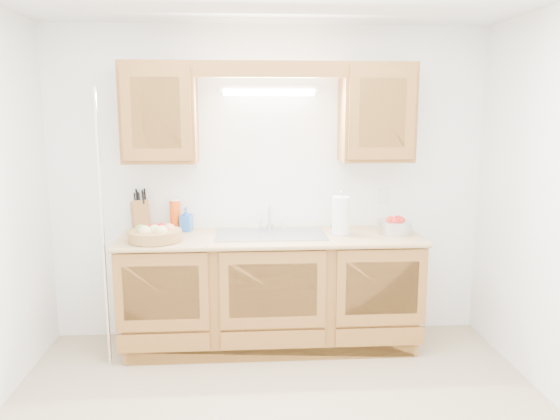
{
  "coord_description": "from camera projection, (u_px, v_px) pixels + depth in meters",
  "views": [
    {
      "loc": [
        -0.2,
        -2.89,
        1.83
      ],
      "look_at": [
        0.05,
        0.85,
        1.16
      ],
      "focal_mm": 35.0,
      "sensor_mm": 36.0,
      "label": 1
    }
  ],
  "objects": [
    {
      "name": "room",
      "position": [
        282.0,
        221.0,
        2.95
      ],
      "size": [
        3.52,
        3.5,
        2.5
      ],
      "color": "tan",
      "rests_on": "ground"
    },
    {
      "name": "sponge",
      "position": [
        339.0,
        226.0,
        4.47
      ],
      "size": [
        0.13,
        0.1,
        0.02
      ],
      "rotation": [
        0.0,
        0.0,
        0.25
      ],
      "color": "#CC333F",
      "rests_on": "countertop"
    },
    {
      "name": "countertop",
      "position": [
        271.0,
        238.0,
        4.18
      ],
      "size": [
        2.3,
        0.63,
        0.04
      ],
      "primitive_type": "cube",
      "color": "tan",
      "rests_on": "base_cabinets"
    },
    {
      "name": "apple_bowl",
      "position": [
        395.0,
        226.0,
        4.23
      ],
      "size": [
        0.27,
        0.27,
        0.14
      ],
      "rotation": [
        0.0,
        0.0,
        -0.0
      ],
      "color": "silver",
      "rests_on": "countertop"
    },
    {
      "name": "upper_cabinet_left",
      "position": [
        160.0,
        113.0,
        4.11
      ],
      "size": [
        0.55,
        0.33,
        0.75
      ],
      "primitive_type": "cube",
      "color": "#935B2B",
      "rests_on": "room"
    },
    {
      "name": "orange_canister",
      "position": [
        175.0,
        215.0,
        4.34
      ],
      "size": [
        0.1,
        0.1,
        0.25
      ],
      "rotation": [
        0.0,
        0.0,
        -0.26
      ],
      "color": "#ED4E0D",
      "rests_on": "countertop"
    },
    {
      "name": "fluorescent_fixture",
      "position": [
        269.0,
        90.0,
        4.21
      ],
      "size": [
        0.76,
        0.08,
        0.08
      ],
      "color": "white",
      "rests_on": "room"
    },
    {
      "name": "sink",
      "position": [
        271.0,
        244.0,
        4.21
      ],
      "size": [
        0.84,
        0.46,
        0.36
      ],
      "color": "#9E9EA3",
      "rests_on": "countertop"
    },
    {
      "name": "valance",
      "position": [
        270.0,
        69.0,
        3.97
      ],
      "size": [
        2.2,
        0.05,
        0.12
      ],
      "primitive_type": "cube",
      "color": "#935B2B",
      "rests_on": "room"
    },
    {
      "name": "outlet_plate",
      "position": [
        384.0,
        196.0,
        4.5
      ],
      "size": [
        0.08,
        0.01,
        0.12
      ],
      "primitive_type": "cube",
      "color": "white",
      "rests_on": "room"
    },
    {
      "name": "knife_block",
      "position": [
        140.0,
        216.0,
        4.31
      ],
      "size": [
        0.19,
        0.23,
        0.35
      ],
      "rotation": [
        0.0,
        0.0,
        0.38
      ],
      "color": "#935B2B",
      "rests_on": "countertop"
    },
    {
      "name": "soap_bottle",
      "position": [
        186.0,
        219.0,
        4.32
      ],
      "size": [
        0.11,
        0.11,
        0.19
      ],
      "primitive_type": "imported",
      "rotation": [
        0.0,
        0.0,
        -0.26
      ],
      "color": "blue",
      "rests_on": "countertop"
    },
    {
      "name": "base_cabinets",
      "position": [
        271.0,
        292.0,
        4.28
      ],
      "size": [
        2.2,
        0.6,
        0.86
      ],
      "primitive_type": "cube",
      "color": "#935B2B",
      "rests_on": "ground"
    },
    {
      "name": "upper_cabinet_right",
      "position": [
        377.0,
        113.0,
        4.22
      ],
      "size": [
        0.55,
        0.33,
        0.75
      ],
      "primitive_type": "cube",
      "color": "#935B2B",
      "rests_on": "room"
    },
    {
      "name": "wire_shelf_pole",
      "position": [
        103.0,
        232.0,
        3.84
      ],
      "size": [
        0.03,
        0.03,
        2.0
      ],
      "primitive_type": "cylinder",
      "color": "silver",
      "rests_on": "ground"
    },
    {
      "name": "fruit_basket",
      "position": [
        155.0,
        234.0,
        3.99
      ],
      "size": [
        0.42,
        0.42,
        0.12
      ],
      "rotation": [
        0.0,
        0.0,
        0.08
      ],
      "color": "#A67943",
      "rests_on": "countertop"
    },
    {
      "name": "paper_towel",
      "position": [
        341.0,
        216.0,
        4.19
      ],
      "size": [
        0.17,
        0.17,
        0.35
      ],
      "rotation": [
        0.0,
        0.0,
        -0.04
      ],
      "color": "silver",
      "rests_on": "countertop"
    }
  ]
}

